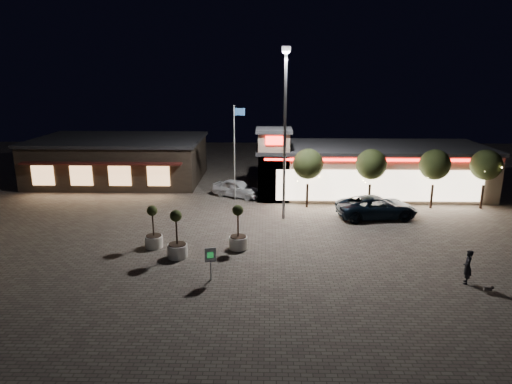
{
  "coord_description": "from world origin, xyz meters",
  "views": [
    {
      "loc": [
        0.75,
        -24.65,
        10.79
      ],
      "look_at": [
        -0.02,
        6.0,
        2.58
      ],
      "focal_mm": 32.0,
      "sensor_mm": 36.0,
      "label": 1
    }
  ],
  "objects_px": {
    "white_sedan": "(237,188)",
    "valet_sign": "(210,258)",
    "planter_left": "(154,234)",
    "planter_mid": "(177,243)",
    "pickup_truck": "(377,207)",
    "pedestrian": "(468,267)"
  },
  "relations": [
    {
      "from": "pedestrian",
      "to": "planter_mid",
      "type": "distance_m",
      "value": 16.03
    },
    {
      "from": "planter_left",
      "to": "planter_mid",
      "type": "height_order",
      "value": "planter_mid"
    },
    {
      "from": "planter_mid",
      "to": "pedestrian",
      "type": "bearing_deg",
      "value": -10.91
    },
    {
      "from": "white_sedan",
      "to": "valet_sign",
      "type": "bearing_deg",
      "value": -154.59
    },
    {
      "from": "pedestrian",
      "to": "valet_sign",
      "type": "distance_m",
      "value": 13.4
    },
    {
      "from": "pickup_truck",
      "to": "valet_sign",
      "type": "bearing_deg",
      "value": 125.53
    },
    {
      "from": "pedestrian",
      "to": "valet_sign",
      "type": "bearing_deg",
      "value": -70.28
    },
    {
      "from": "white_sedan",
      "to": "valet_sign",
      "type": "height_order",
      "value": "valet_sign"
    },
    {
      "from": "pedestrian",
      "to": "planter_left",
      "type": "height_order",
      "value": "planter_left"
    },
    {
      "from": "pedestrian",
      "to": "planter_mid",
      "type": "height_order",
      "value": "planter_mid"
    },
    {
      "from": "planter_left",
      "to": "valet_sign",
      "type": "relative_size",
      "value": 1.5
    },
    {
      "from": "pickup_truck",
      "to": "pedestrian",
      "type": "xyz_separation_m",
      "value": [
        2.17,
        -10.93,
        0.08
      ]
    },
    {
      "from": "pedestrian",
      "to": "white_sedan",
      "type": "bearing_deg",
      "value": -121.79
    },
    {
      "from": "planter_left",
      "to": "planter_mid",
      "type": "bearing_deg",
      "value": -41.04
    },
    {
      "from": "white_sedan",
      "to": "planter_mid",
      "type": "xyz_separation_m",
      "value": [
        -2.68,
        -13.51,
        0.15
      ]
    },
    {
      "from": "white_sedan",
      "to": "valet_sign",
      "type": "distance_m",
      "value": 16.51
    },
    {
      "from": "white_sedan",
      "to": "planter_left",
      "type": "distance_m",
      "value": 12.76
    },
    {
      "from": "pickup_truck",
      "to": "planter_left",
      "type": "bearing_deg",
      "value": 103.82
    },
    {
      "from": "planter_left",
      "to": "planter_mid",
      "type": "xyz_separation_m",
      "value": [
        1.79,
        -1.56,
        0.07
      ]
    },
    {
      "from": "planter_left",
      "to": "planter_mid",
      "type": "relative_size",
      "value": 0.93
    },
    {
      "from": "pedestrian",
      "to": "valet_sign",
      "type": "height_order",
      "value": "pedestrian"
    },
    {
      "from": "pickup_truck",
      "to": "pedestrian",
      "type": "distance_m",
      "value": 11.14
    }
  ]
}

